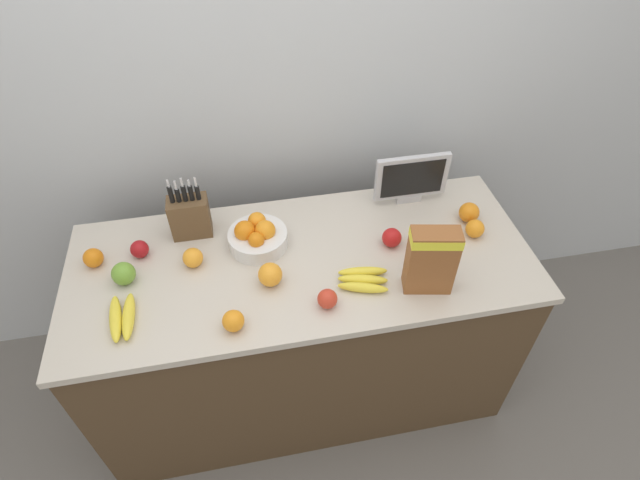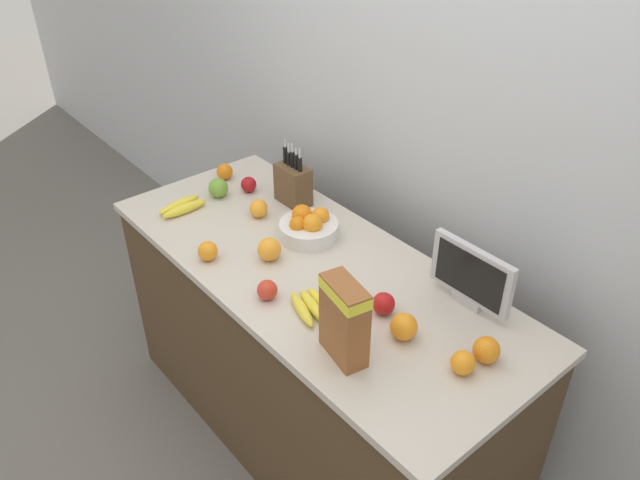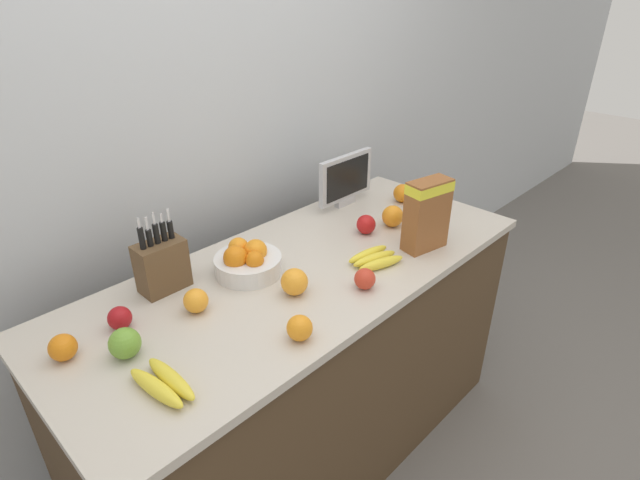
{
  "view_description": "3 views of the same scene",
  "coord_description": "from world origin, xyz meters",
  "px_view_note": "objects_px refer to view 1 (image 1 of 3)",
  "views": [
    {
      "loc": [
        -0.18,
        -1.28,
        2.25
      ],
      "look_at": [
        0.06,
        -0.03,
        1.0
      ],
      "focal_mm": 28.0,
      "sensor_mm": 36.0,
      "label": 1
    },
    {
      "loc": [
        1.41,
        -1.14,
        2.21
      ],
      "look_at": [
        0.01,
        0.03,
        0.99
      ],
      "focal_mm": 35.0,
      "sensor_mm": 36.0,
      "label": 2
    },
    {
      "loc": [
        -1.01,
        -1.07,
        1.78
      ],
      "look_at": [
        0.06,
        -0.03,
        0.98
      ],
      "focal_mm": 28.0,
      "sensor_mm": 36.0,
      "label": 3
    }
  ],
  "objects_px": {
    "apple_near_bananas": "(327,299)",
    "orange_front_center": "(475,229)",
    "orange_by_cereal": "(426,239)",
    "orange_near_bowl": "(233,321)",
    "apple_leftmost": "(140,249)",
    "cereal_box": "(432,258)",
    "knife_block": "(190,216)",
    "orange_back_center": "(93,258)",
    "fruit_bowl": "(257,236)",
    "apple_rightmost": "(392,238)",
    "orange_front_left": "(469,212)",
    "small_monitor": "(412,178)",
    "apple_by_knife_block": "(124,274)",
    "banana_bunch_right": "(122,317)",
    "orange_front_right": "(193,258)",
    "orange_mid_right": "(270,275)",
    "banana_bunch_left": "(363,279)"
  },
  "relations": [
    {
      "from": "knife_block",
      "to": "apple_by_knife_block",
      "type": "bearing_deg",
      "value": -138.13
    },
    {
      "from": "orange_front_right",
      "to": "orange_front_left",
      "type": "height_order",
      "value": "orange_front_left"
    },
    {
      "from": "banana_bunch_right",
      "to": "orange_near_bowl",
      "type": "height_order",
      "value": "orange_near_bowl"
    },
    {
      "from": "apple_near_bananas",
      "to": "orange_front_center",
      "type": "relative_size",
      "value": 0.95
    },
    {
      "from": "banana_bunch_left",
      "to": "banana_bunch_right",
      "type": "bearing_deg",
      "value": -179.23
    },
    {
      "from": "orange_by_cereal",
      "to": "orange_front_left",
      "type": "distance_m",
      "value": 0.25
    },
    {
      "from": "cereal_box",
      "to": "apple_rightmost",
      "type": "distance_m",
      "value": 0.26
    },
    {
      "from": "small_monitor",
      "to": "orange_front_center",
      "type": "bearing_deg",
      "value": -53.96
    },
    {
      "from": "knife_block",
      "to": "orange_back_center",
      "type": "distance_m",
      "value": 0.38
    },
    {
      "from": "orange_front_right",
      "to": "orange_mid_right",
      "type": "relative_size",
      "value": 0.86
    },
    {
      "from": "fruit_bowl",
      "to": "apple_leftmost",
      "type": "bearing_deg",
      "value": 176.8
    },
    {
      "from": "orange_front_center",
      "to": "orange_front_right",
      "type": "bearing_deg",
      "value": 177.2
    },
    {
      "from": "apple_by_knife_block",
      "to": "orange_front_right",
      "type": "distance_m",
      "value": 0.24
    },
    {
      "from": "banana_bunch_right",
      "to": "apple_leftmost",
      "type": "bearing_deg",
      "value": 82.34
    },
    {
      "from": "fruit_bowl",
      "to": "apple_near_bananas",
      "type": "relative_size",
      "value": 3.27
    },
    {
      "from": "knife_block",
      "to": "orange_front_center",
      "type": "distance_m",
      "value": 1.11
    },
    {
      "from": "apple_rightmost",
      "to": "orange_front_left",
      "type": "height_order",
      "value": "orange_front_left"
    },
    {
      "from": "orange_front_left",
      "to": "apple_rightmost",
      "type": "bearing_deg",
      "value": -167.26
    },
    {
      "from": "small_monitor",
      "to": "orange_near_bowl",
      "type": "bearing_deg",
      "value": -146.14
    },
    {
      "from": "orange_by_cereal",
      "to": "fruit_bowl",
      "type": "bearing_deg",
      "value": 167.91
    },
    {
      "from": "cereal_box",
      "to": "banana_bunch_right",
      "type": "distance_m",
      "value": 1.05
    },
    {
      "from": "banana_bunch_right",
      "to": "orange_front_right",
      "type": "distance_m",
      "value": 0.32
    },
    {
      "from": "orange_near_bowl",
      "to": "fruit_bowl",
      "type": "bearing_deg",
      "value": 72.74
    },
    {
      "from": "knife_block",
      "to": "orange_front_center",
      "type": "relative_size",
      "value": 3.69
    },
    {
      "from": "apple_leftmost",
      "to": "orange_front_center",
      "type": "xyz_separation_m",
      "value": [
        1.28,
        -0.14,
        0.0
      ]
    },
    {
      "from": "small_monitor",
      "to": "cereal_box",
      "type": "bearing_deg",
      "value": -100.72
    },
    {
      "from": "banana_bunch_right",
      "to": "orange_mid_right",
      "type": "height_order",
      "value": "orange_mid_right"
    },
    {
      "from": "apple_near_bananas",
      "to": "apple_by_knife_block",
      "type": "relative_size",
      "value": 0.83
    },
    {
      "from": "orange_by_cereal",
      "to": "orange_back_center",
      "type": "distance_m",
      "value": 1.24
    },
    {
      "from": "fruit_bowl",
      "to": "apple_rightmost",
      "type": "xyz_separation_m",
      "value": [
        0.5,
        -0.1,
        -0.01
      ]
    },
    {
      "from": "orange_back_center",
      "to": "apple_leftmost",
      "type": "bearing_deg",
      "value": 5.73
    },
    {
      "from": "orange_front_right",
      "to": "orange_front_center",
      "type": "bearing_deg",
      "value": -2.8
    },
    {
      "from": "banana_bunch_left",
      "to": "apple_rightmost",
      "type": "bearing_deg",
      "value": 47.09
    },
    {
      "from": "knife_block",
      "to": "apple_by_knife_block",
      "type": "distance_m",
      "value": 0.33
    },
    {
      "from": "apple_near_bananas",
      "to": "apple_by_knife_block",
      "type": "xyz_separation_m",
      "value": [
        -0.69,
        0.24,
        0.01
      ]
    },
    {
      "from": "orange_by_cereal",
      "to": "orange_near_bowl",
      "type": "bearing_deg",
      "value": -162.0
    },
    {
      "from": "apple_leftmost",
      "to": "orange_mid_right",
      "type": "height_order",
      "value": "orange_mid_right"
    },
    {
      "from": "cereal_box",
      "to": "orange_back_center",
      "type": "distance_m",
      "value": 1.22
    },
    {
      "from": "orange_mid_right",
      "to": "orange_back_center",
      "type": "distance_m",
      "value": 0.66
    },
    {
      "from": "orange_front_center",
      "to": "orange_back_center",
      "type": "relative_size",
      "value": 1.01
    },
    {
      "from": "cereal_box",
      "to": "orange_near_bowl",
      "type": "bearing_deg",
      "value": -164.47
    },
    {
      "from": "cereal_box",
      "to": "banana_bunch_right",
      "type": "relative_size",
      "value": 1.3
    },
    {
      "from": "knife_block",
      "to": "apple_rightmost",
      "type": "xyz_separation_m",
      "value": [
        0.75,
        -0.22,
        -0.05
      ]
    },
    {
      "from": "orange_back_center",
      "to": "orange_front_left",
      "type": "distance_m",
      "value": 1.45
    },
    {
      "from": "apple_near_bananas",
      "to": "apple_by_knife_block",
      "type": "distance_m",
      "value": 0.73
    },
    {
      "from": "apple_by_knife_block",
      "to": "orange_front_left",
      "type": "xyz_separation_m",
      "value": [
        1.34,
        0.08,
        -0.0
      ]
    },
    {
      "from": "orange_near_bowl",
      "to": "apple_leftmost",
      "type": "bearing_deg",
      "value": 128.82
    },
    {
      "from": "apple_leftmost",
      "to": "orange_front_center",
      "type": "height_order",
      "value": "orange_front_center"
    },
    {
      "from": "orange_front_right",
      "to": "orange_back_center",
      "type": "height_order",
      "value": "orange_front_right"
    },
    {
      "from": "small_monitor",
      "to": "orange_front_center",
      "type": "relative_size",
      "value": 4.2
    }
  ]
}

